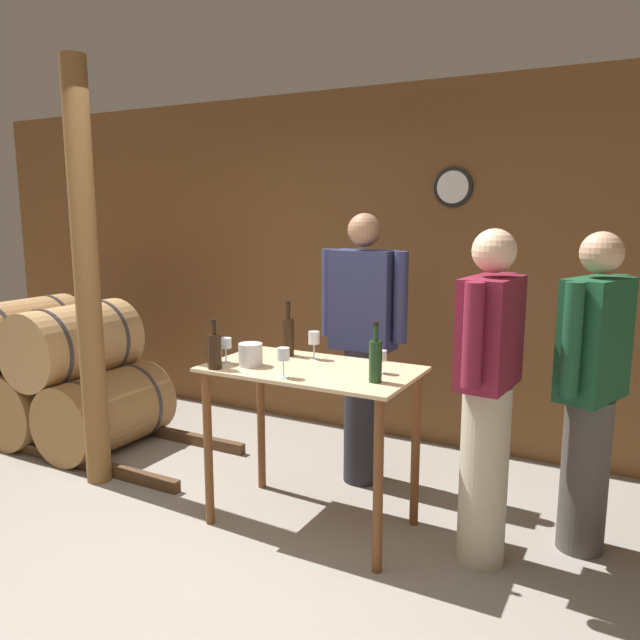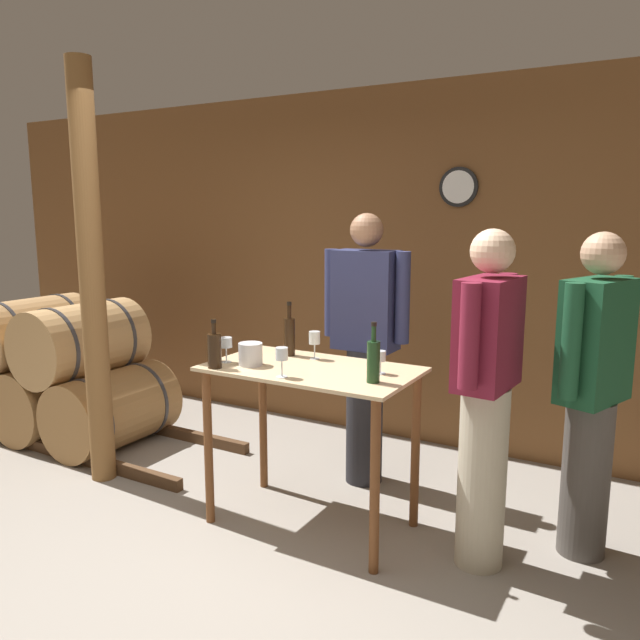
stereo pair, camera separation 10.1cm
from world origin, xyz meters
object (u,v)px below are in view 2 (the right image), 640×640
at_px(wine_bottle_far_left, 214,350).
at_px(person_visitor_with_scarf, 592,390).
at_px(wine_glass_far_side, 380,357).
at_px(wooden_post, 92,279).
at_px(wine_glass_near_left, 226,344).
at_px(wine_glass_near_right, 282,355).
at_px(person_host, 365,343).
at_px(wine_bottle_center, 373,360).
at_px(ice_bucket, 250,354).
at_px(wine_glass_near_center, 315,339).
at_px(wine_bottle_left, 289,335).
at_px(person_visitor_bearded, 486,394).

height_order(wine_bottle_far_left, person_visitor_with_scarf, person_visitor_with_scarf).
relative_size(wine_bottle_far_left, wine_glass_far_side, 2.19).
height_order(wine_bottle_far_left, wine_glass_far_side, wine_bottle_far_left).
bearing_deg(wooden_post, wine_glass_near_left, 0.65).
height_order(wine_glass_near_right, person_host, person_host).
bearing_deg(wine_glass_near_left, wine_glass_near_right, -14.02).
xyz_separation_m(wine_bottle_center, ice_bucket, (-0.74, -0.02, -0.05)).
height_order(wine_bottle_far_left, wine_glass_near_center, wine_bottle_far_left).
bearing_deg(wine_glass_near_right, person_host, 87.97).
bearing_deg(wine_bottle_far_left, person_host, 64.05).
bearing_deg(wine_bottle_center, person_host, 118.18).
bearing_deg(ice_bucket, wine_glass_near_center, 52.44).
relative_size(wine_bottle_far_left, person_visitor_with_scarf, 0.16).
relative_size(wine_bottle_left, wine_glass_near_right, 2.05).
distance_m(wine_glass_far_side, person_visitor_bearded, 0.57).
height_order(wine_glass_near_left, person_visitor_bearded, person_visitor_bearded).
bearing_deg(wine_bottle_left, wine_glass_near_right, -62.09).
distance_m(wine_bottle_left, person_visitor_with_scarf, 1.67).
height_order(wine_bottle_left, person_visitor_with_scarf, person_visitor_with_scarf).
relative_size(wine_bottle_far_left, person_visitor_bearded, 0.16).
xyz_separation_m(wine_bottle_left, wine_glass_far_side, (0.65, -0.12, -0.04)).
relative_size(wine_glass_far_side, person_host, 0.07).
bearing_deg(wine_glass_near_right, wooden_post, 176.20).
distance_m(wine_glass_near_left, ice_bucket, 0.17).
bearing_deg(wine_glass_near_left, wine_glass_near_center, 39.01).
height_order(wine_glass_near_right, wine_glass_far_side, wine_glass_near_right).
bearing_deg(wooden_post, wine_bottle_left, 14.70).
bearing_deg(wine_glass_near_right, wine_glass_near_left, 165.98).
distance_m(wooden_post, wine_bottle_center, 1.99).
relative_size(wooden_post, wine_bottle_far_left, 9.93).
distance_m(wine_glass_near_center, person_host, 0.52).
xyz_separation_m(wine_bottle_center, wine_glass_near_center, (-0.51, 0.29, 0.00)).
relative_size(wine_glass_near_right, ice_bucket, 1.18).
bearing_deg(wine_glass_far_side, wooden_post, -173.60).
xyz_separation_m(wine_bottle_far_left, wine_glass_near_center, (0.37, 0.45, 0.02)).
height_order(wooden_post, wine_glass_near_right, wooden_post).
bearing_deg(wine_glass_near_left, person_host, 59.31).
relative_size(wine_bottle_left, person_host, 0.18).
relative_size(wine_glass_near_center, person_visitor_with_scarf, 0.10).
distance_m(wine_bottle_far_left, wine_glass_near_right, 0.43).
bearing_deg(person_visitor_bearded, ice_bucket, -171.13).
xyz_separation_m(wine_bottle_left, wine_glass_near_center, (0.18, -0.00, -0.00)).
relative_size(wooden_post, ice_bucket, 20.19).
bearing_deg(person_visitor_with_scarf, person_host, 170.36).
distance_m(wine_glass_near_center, wine_glass_near_right, 0.44).
xyz_separation_m(wine_bottle_left, wine_bottle_center, (0.68, -0.29, -0.01)).
relative_size(wine_bottle_center, person_visitor_bearded, 0.18).
relative_size(wine_bottle_left, wine_glass_near_center, 1.97).
distance_m(wine_bottle_far_left, wine_glass_near_center, 0.58).
relative_size(wine_bottle_left, wine_glass_far_side, 2.60).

